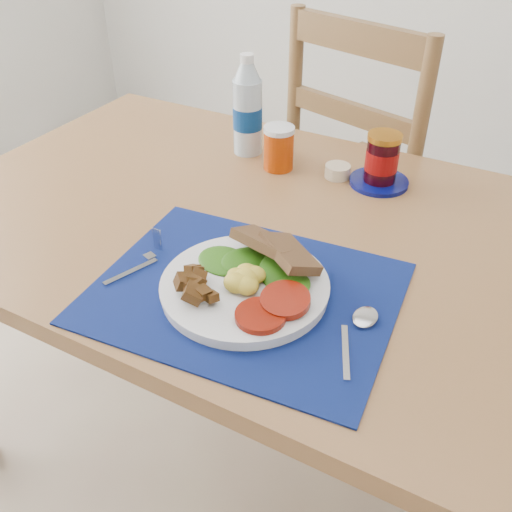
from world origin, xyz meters
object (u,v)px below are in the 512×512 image
at_px(chair_far, 372,156).
at_px(juice_glass, 279,149).
at_px(breakfast_plate, 241,283).
at_px(jam_on_saucer, 381,163).
at_px(water_bottle, 247,111).

distance_m(chair_far, juice_glass, 0.47).
relative_size(breakfast_plate, juice_glass, 2.91).
xyz_separation_m(chair_far, juice_glass, (-0.10, -0.43, 0.18)).
bearing_deg(breakfast_plate, jam_on_saucer, 101.59).
bearing_deg(jam_on_saucer, chair_far, 109.20).
relative_size(chair_far, juice_glass, 12.84).
bearing_deg(juice_glass, water_bottle, 158.65).
height_order(water_bottle, juice_glass, water_bottle).
xyz_separation_m(breakfast_plate, jam_on_saucer, (0.08, 0.49, 0.03)).
distance_m(chair_far, jam_on_saucer, 0.45).
bearing_deg(chair_far, water_bottle, 77.43).
bearing_deg(breakfast_plate, chair_far, 114.42).
height_order(breakfast_plate, juice_glass, juice_glass).
bearing_deg(juice_glass, chair_far, 76.72).
bearing_deg(juice_glass, breakfast_plate, -70.84).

